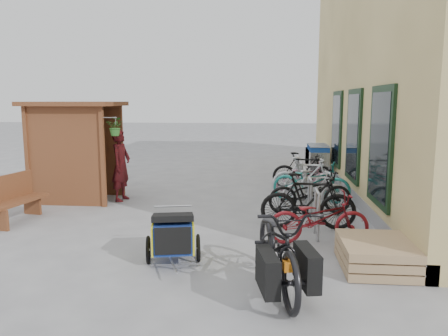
# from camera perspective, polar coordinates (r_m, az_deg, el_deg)

# --- Properties ---
(ground) EXTENTS (80.00, 80.00, 0.00)m
(ground) POSITION_cam_1_polar(r_m,az_deg,el_deg) (8.15, -4.55, -8.53)
(ground) COLOR #949497
(kiosk) EXTENTS (2.49, 1.65, 2.40)m
(kiosk) POSITION_cam_1_polar(r_m,az_deg,el_deg) (11.18, -19.20, 3.83)
(kiosk) COLOR brown
(kiosk) RESTS_ON ground
(bike_rack) EXTENTS (0.05, 5.35, 0.86)m
(bike_rack) POSITION_cam_1_polar(r_m,az_deg,el_deg) (10.28, 10.52, -2.05)
(bike_rack) COLOR #A5A8AD
(bike_rack) RESTS_ON ground
(pallet_stack) EXTENTS (1.00, 1.20, 0.40)m
(pallet_stack) POSITION_cam_1_polar(r_m,az_deg,el_deg) (6.84, 19.23, -10.60)
(pallet_stack) COLOR tan
(pallet_stack) RESTS_ON ground
(bench) EXTENTS (0.69, 1.56, 0.95)m
(bench) POSITION_cam_1_polar(r_m,az_deg,el_deg) (9.75, -25.94, -3.57)
(bench) COLOR brown
(bench) RESTS_ON ground
(shopping_carts) EXTENTS (0.60, 2.03, 1.08)m
(shopping_carts) POSITION_cam_1_polar(r_m,az_deg,el_deg) (14.26, 11.94, 1.38)
(shopping_carts) COLOR silver
(shopping_carts) RESTS_ON ground
(child_trailer) EXTENTS (0.87, 1.40, 0.80)m
(child_trailer) POSITION_cam_1_polar(r_m,az_deg,el_deg) (6.70, -6.67, -8.45)
(child_trailer) COLOR navy
(child_trailer) RESTS_ON ground
(cargo_bike) EXTENTS (1.17, 2.29, 1.15)m
(cargo_bike) POSITION_cam_1_polar(r_m,az_deg,el_deg) (5.74, 7.17, -10.12)
(cargo_bike) COLOR black
(cargo_bike) RESTS_ON ground
(person_kiosk) EXTENTS (0.51, 0.69, 1.74)m
(person_kiosk) POSITION_cam_1_polar(r_m,az_deg,el_deg) (10.89, -13.30, 0.36)
(person_kiosk) COLOR maroon
(person_kiosk) RESTS_ON ground
(bike_0) EXTENTS (1.76, 0.76, 0.90)m
(bike_0) POSITION_cam_1_polar(r_m,az_deg,el_deg) (7.62, 12.26, -6.43)
(bike_0) COLOR maroon
(bike_0) RESTS_ON ground
(bike_1) EXTENTS (1.81, 0.57, 1.08)m
(bike_1) POSITION_cam_1_polar(r_m,az_deg,el_deg) (8.43, 10.93, -4.28)
(bike_1) COLOR black
(bike_1) RESTS_ON ground
(bike_2) EXTENTS (1.89, 0.92, 0.95)m
(bike_2) POSITION_cam_1_polar(r_m,az_deg,el_deg) (9.58, 11.20, -3.10)
(bike_2) COLOR black
(bike_2) RESTS_ON ground
(bike_3) EXTENTS (1.53, 0.65, 0.89)m
(bike_3) POSITION_cam_1_polar(r_m,az_deg,el_deg) (10.02, 11.66, -2.78)
(bike_3) COLOR silver
(bike_3) RESTS_ON ground
(bike_4) EXTENTS (1.96, 1.09, 0.98)m
(bike_4) POSITION_cam_1_polar(r_m,az_deg,el_deg) (10.70, 11.33, -1.80)
(bike_4) COLOR #1D756D
(bike_4) RESTS_ON ground
(bike_5) EXTENTS (1.74, 0.58, 1.03)m
(bike_5) POSITION_cam_1_polar(r_m,az_deg,el_deg) (11.14, 10.73, -1.22)
(bike_5) COLOR silver
(bike_5) RESTS_ON ground
(bike_6) EXTENTS (1.59, 0.66, 0.81)m
(bike_6) POSITION_cam_1_polar(r_m,az_deg,el_deg) (11.92, 10.34, -1.09)
(bike_6) COLOR #B8778E
(bike_6) RESTS_ON ground
(bike_7) EXTENTS (1.75, 0.66, 1.02)m
(bike_7) POSITION_cam_1_polar(r_m,az_deg,el_deg) (12.20, 10.35, -0.37)
(bike_7) COLOR black
(bike_7) RESTS_ON ground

